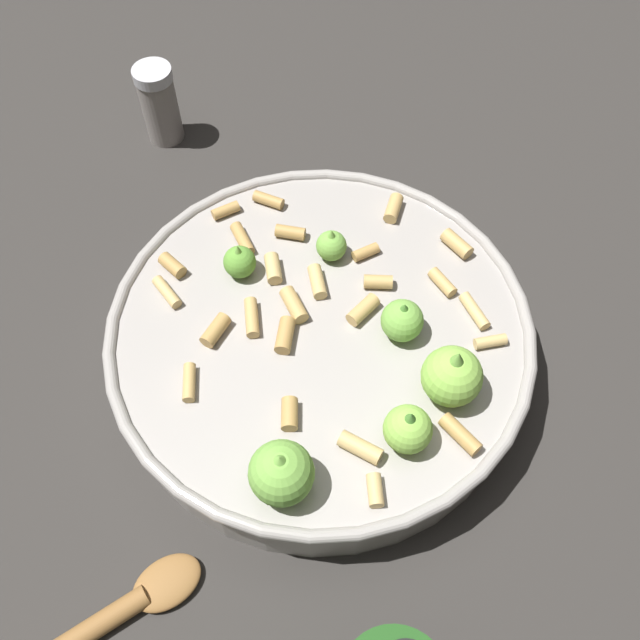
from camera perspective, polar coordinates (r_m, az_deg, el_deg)
The scene contains 3 objects.
ground_plane at distance 0.61m, azimuth 0.00°, elevation -3.30°, with size 2.40×2.40×0.00m, color #2D2B28.
cooking_pan at distance 0.58m, azimuth 0.15°, elevation -1.85°, with size 0.35×0.35×0.11m.
pepper_shaker at distance 0.78m, azimuth -12.91°, elevation 16.73°, with size 0.04×0.04×0.09m.
Camera 1 is at (0.13, -0.27, 0.53)m, focal length 39.42 mm.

